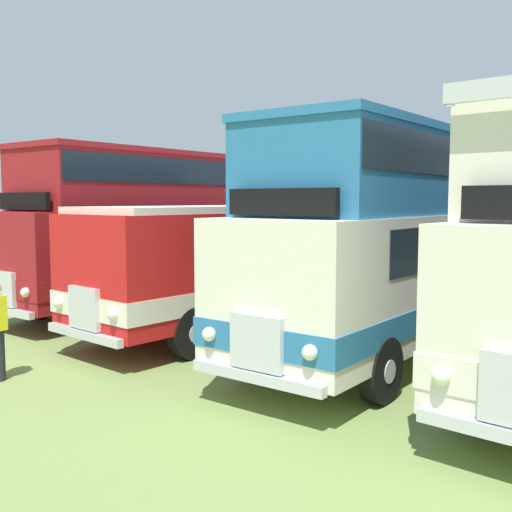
% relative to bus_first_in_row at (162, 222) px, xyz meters
% --- Properties ---
extents(bus_first_in_row, '(2.73, 9.97, 4.49)m').
position_rel_bus_first_in_row_xyz_m(bus_first_in_row, '(0.00, 0.00, 0.00)').
color(bus_first_in_row, maroon).
rests_on(bus_first_in_row, ground).
extents(bus_second_in_row, '(3.09, 10.11, 2.99)m').
position_rel_bus_first_in_row_xyz_m(bus_second_in_row, '(3.90, -0.43, -0.72)').
color(bus_second_in_row, red).
rests_on(bus_second_in_row, ground).
extents(bus_third_in_row, '(2.68, 11.33, 4.49)m').
position_rel_bus_first_in_row_xyz_m(bus_third_in_row, '(7.80, 0.15, 0.01)').
color(bus_third_in_row, silver).
rests_on(bus_third_in_row, ground).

